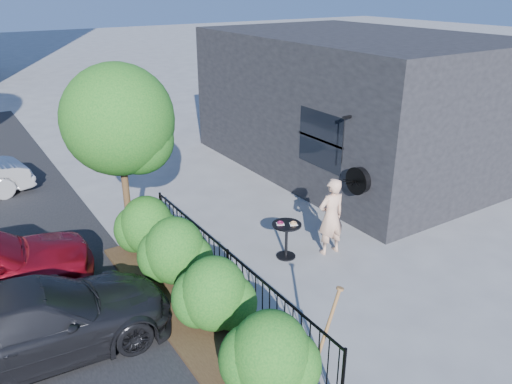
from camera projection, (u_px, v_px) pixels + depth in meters
ground at (295, 278)px, 9.78m from camera, size 120.00×120.00×0.00m
shop_building at (353, 101)px, 15.23m from camera, size 6.22×9.00×4.00m
fence at (228, 276)px, 8.81m from camera, size 0.05×6.05×1.10m
planting_bed at (194, 314)px, 8.67m from camera, size 1.30×6.00×0.08m
shrubs at (195, 277)px, 8.54m from camera, size 1.10×5.60×1.24m
patio_tree at (123, 126)px, 9.73m from camera, size 2.20×2.20×3.94m
cafe_table at (286, 234)px, 10.34m from camera, size 0.61×0.61×0.82m
woman at (331, 216)px, 10.41m from camera, size 0.65×0.45×1.69m
shovel at (324, 340)px, 7.10m from camera, size 0.51×0.19×1.49m
car_darkgrey at (34, 322)px, 7.55m from camera, size 4.26×1.92×1.21m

